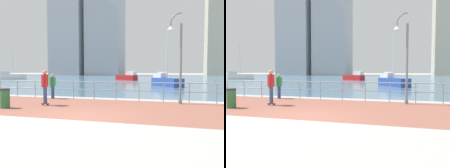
% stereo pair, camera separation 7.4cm
% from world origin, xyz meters
% --- Properties ---
extents(ground, '(220.00, 220.00, 0.00)m').
position_xyz_m(ground, '(0.00, 40.00, 0.00)').
color(ground, '#ADAAA5').
extents(brick_paving, '(28.00, 5.98, 0.01)m').
position_xyz_m(brick_paving, '(0.00, 2.44, 0.00)').
color(brick_paving, '#935647').
rests_on(brick_paving, ground).
extents(harbor_water, '(180.00, 88.00, 0.00)m').
position_xyz_m(harbor_water, '(0.00, 50.43, 0.00)').
color(harbor_water, slate).
rests_on(harbor_water, ground).
extents(waterfront_railing, '(25.25, 0.06, 1.11)m').
position_xyz_m(waterfront_railing, '(-0.00, 5.43, 0.77)').
color(waterfront_railing, '#8C99A3').
rests_on(waterfront_railing, ground).
extents(lamppost, '(0.82, 0.36, 4.84)m').
position_xyz_m(lamppost, '(3.55, 4.81, 2.68)').
color(lamppost, slate).
rests_on(lamppost, ground).
extents(skateboarder, '(0.41, 0.56, 1.82)m').
position_xyz_m(skateboarder, '(-2.93, 2.40, 1.10)').
color(skateboarder, black).
rests_on(skateboarder, ground).
extents(bystander, '(0.26, 0.55, 1.58)m').
position_xyz_m(bystander, '(-4.08, 5.08, 0.93)').
color(bystander, '#384C7A').
rests_on(bystander, ground).
extents(trash_bin, '(0.46, 0.46, 0.93)m').
position_xyz_m(trash_bin, '(-4.25, 1.04, 0.47)').
color(trash_bin, '#2D6638').
rests_on(trash_bin, ground).
extents(sailboat_white, '(4.59, 4.63, 6.99)m').
position_xyz_m(sailboat_white, '(-28.95, 31.66, 0.67)').
color(sailboat_white, white).
rests_on(sailboat_white, ground).
extents(sailboat_red, '(3.81, 4.26, 6.15)m').
position_xyz_m(sailboat_red, '(2.07, 19.24, 0.59)').
color(sailboat_red, '#284799').
rests_on(sailboat_red, ground).
extents(sailboat_teal, '(4.50, 3.42, 6.21)m').
position_xyz_m(sailboat_teal, '(-5.98, 34.66, 0.59)').
color(sailboat_teal, '#B21E1E').
rests_on(sailboat_teal, ground).
extents(tower_concrete, '(13.03, 11.29, 34.06)m').
position_xyz_m(tower_concrete, '(-24.47, 78.60, 16.20)').
color(tower_concrete, '#A3A8B2').
rests_on(tower_concrete, ground).
extents(tower_slate, '(12.94, 10.75, 44.64)m').
position_xyz_m(tower_slate, '(-39.10, 77.39, 21.49)').
color(tower_slate, '#A3A8B2').
rests_on(tower_slate, ground).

